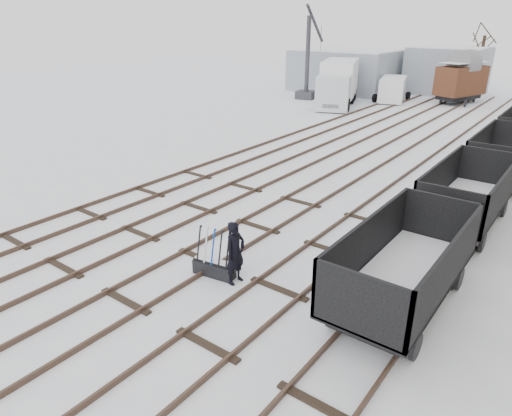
% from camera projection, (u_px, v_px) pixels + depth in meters
% --- Properties ---
extents(ground, '(120.00, 120.00, 0.00)m').
position_uv_depth(ground, '(202.00, 259.00, 14.61)').
color(ground, white).
rests_on(ground, ground).
extents(tracks, '(13.90, 52.00, 0.16)m').
position_uv_depth(tracks, '(375.00, 159.00, 24.66)').
color(tracks, black).
rests_on(tracks, ground).
extents(shed_left, '(10.00, 8.00, 4.10)m').
position_uv_depth(shed_left, '(347.00, 70.00, 47.56)').
color(shed_left, '#96A0A9').
rests_on(shed_left, ground).
extents(shed_right, '(7.00, 6.00, 4.50)m').
position_uv_depth(shed_right, '(447.00, 70.00, 45.44)').
color(shed_right, '#96A0A9').
rests_on(shed_right, ground).
extents(ground_frame, '(1.35, 0.62, 1.49)m').
position_uv_depth(ground_frame, '(214.00, 267.00, 13.58)').
color(ground_frame, black).
rests_on(ground_frame, ground).
extents(worker, '(0.49, 0.72, 1.91)m').
position_uv_depth(worker, '(235.00, 253.00, 12.98)').
color(worker, black).
rests_on(worker, ground).
extents(freight_wagon_a, '(2.26, 5.64, 2.30)m').
position_uv_depth(freight_wagon_a, '(403.00, 277.00, 11.92)').
color(freight_wagon_a, black).
rests_on(freight_wagon_a, ground).
extents(freight_wagon_b, '(2.26, 5.64, 2.30)m').
position_uv_depth(freight_wagon_b, '(466.00, 203.00, 16.64)').
color(freight_wagon_b, black).
rests_on(freight_wagon_b, ground).
extents(freight_wagon_c, '(2.26, 5.64, 2.30)m').
position_uv_depth(freight_wagon_c, '(502.00, 162.00, 21.35)').
color(freight_wagon_c, black).
rests_on(freight_wagon_c, ground).
extents(box_van_wagon, '(3.87, 5.21, 3.55)m').
position_uv_depth(box_van_wagon, '(461.00, 80.00, 40.07)').
color(box_van_wagon, black).
rests_on(box_van_wagon, ground).
extents(lorry, '(4.50, 8.60, 3.73)m').
position_uv_depth(lorry, '(338.00, 83.00, 39.30)').
color(lorry, black).
rests_on(lorry, ground).
extents(panel_van, '(3.36, 5.19, 2.12)m').
position_uv_depth(panel_van, '(392.00, 89.00, 41.55)').
color(panel_van, white).
rests_on(panel_van, ground).
extents(crane, '(1.92, 4.91, 8.25)m').
position_uv_depth(crane, '(308.00, 75.00, 42.55)').
color(crane, '#323137').
rests_on(crane, ground).
extents(tree_far_left, '(0.30, 0.30, 5.53)m').
position_uv_depth(tree_far_left, '(479.00, 65.00, 44.88)').
color(tree_far_left, black).
rests_on(tree_far_left, ground).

